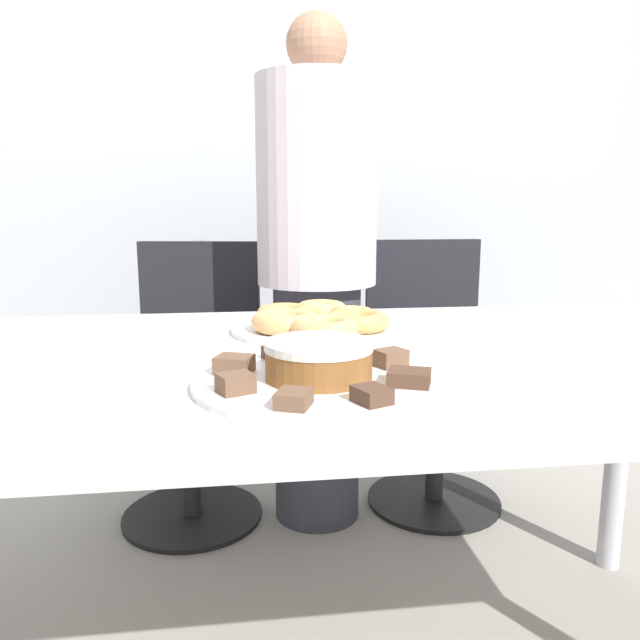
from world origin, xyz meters
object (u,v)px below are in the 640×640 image
object	(u,v)px
plate_cake	(319,382)
frosted_cake	(319,360)
office_chair_left	(193,390)
office_chair_right	(432,381)
person_standing	(317,269)
plate_donuts	(321,328)

from	to	relation	value
plate_cake	frosted_cake	size ratio (longest dim) A/B	2.33
office_chair_left	office_chair_right	distance (m)	0.78
plate_cake	frosted_cake	bearing A→B (deg)	63.43
office_chair_right	office_chair_left	bearing A→B (deg)	-179.43
plate_cake	frosted_cake	distance (m)	0.03
person_standing	office_chair_right	xyz separation A→B (m)	(0.40, 0.08, -0.39)
person_standing	office_chair_right	bearing A→B (deg)	12.02
plate_donuts	frosted_cake	distance (m)	0.39
office_chair_right	frosted_cake	bearing A→B (deg)	-115.54
person_standing	office_chair_left	bearing A→B (deg)	167.78
office_chair_right	frosted_cake	distance (m)	1.24
plate_donuts	office_chair_right	bearing A→B (deg)	55.43
person_standing	office_chair_left	xyz separation A→B (m)	(-0.39, 0.08, -0.39)
person_standing	frosted_cake	xyz separation A→B (m)	(-0.12, -0.98, -0.03)
office_chair_left	frosted_cake	size ratio (longest dim) A/B	5.43
person_standing	office_chair_right	distance (m)	0.56
office_chair_left	plate_cake	bearing A→B (deg)	-66.23
office_chair_left	frosted_cake	distance (m)	1.15
office_chair_right	plate_donuts	size ratio (longest dim) A/B	2.32
plate_cake	person_standing	bearing A→B (deg)	82.91
plate_donuts	office_chair_left	bearing A→B (deg)	115.49
office_chair_right	plate_cake	bearing A→B (deg)	-115.54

